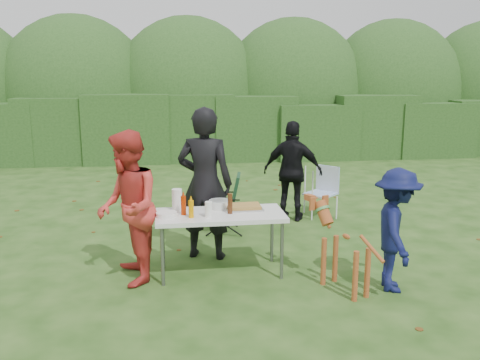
{
  "coord_description": "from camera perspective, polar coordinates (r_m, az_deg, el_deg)",
  "views": [
    {
      "loc": [
        -0.66,
        -5.77,
        2.35
      ],
      "look_at": [
        0.25,
        0.53,
        1.0
      ],
      "focal_mm": 38.0,
      "sensor_mm": 36.0,
      "label": 1
    }
  ],
  "objects": [
    {
      "name": "person_black_puffy",
      "position": [
        8.15,
        5.94,
        0.97
      ],
      "size": [
        1.02,
        0.75,
        1.61
      ],
      "primitive_type": "imported",
      "rotation": [
        0.0,
        0.0,
        2.71
      ],
      "color": "black",
      "rests_on": "ground"
    },
    {
      "name": "focaccia_bread",
      "position": [
        6.1,
        0.39,
        -2.96
      ],
      "size": [
        0.4,
        0.26,
        0.04
      ],
      "primitive_type": "cube",
      "color": "#AA7E39",
      "rests_on": "food_tray"
    },
    {
      "name": "plate_stack",
      "position": [
        5.86,
        -8.25,
        -3.84
      ],
      "size": [
        0.24,
        0.24,
        0.05
      ],
      "primitive_type": "cylinder",
      "color": "white",
      "rests_on": "folding_table"
    },
    {
      "name": "cup_stack",
      "position": [
        5.78,
        -3.55,
        -3.31
      ],
      "size": [
        0.08,
        0.08,
        0.18
      ],
      "primitive_type": "cylinder",
      "color": "white",
      "rests_on": "folding_table"
    },
    {
      "name": "lawn_chair",
      "position": [
        8.53,
        9.04,
        -1.29
      ],
      "size": [
        0.69,
        0.69,
        0.83
      ],
      "primitive_type": null,
      "rotation": [
        0.0,
        0.0,
        3.86
      ],
      "color": "#5887D6",
      "rests_on": "ground"
    },
    {
      "name": "child",
      "position": [
        5.78,
        17.13,
        -5.39
      ],
      "size": [
        0.71,
        0.98,
        1.36
      ],
      "primitive_type": "imported",
      "rotation": [
        0.0,
        0.0,
        1.31
      ],
      "color": "#0D123F",
      "rests_on": "ground"
    },
    {
      "name": "shrub_backdrop",
      "position": [
        15.4,
        -5.81,
        9.13
      ],
      "size": [
        20.0,
        2.6,
        3.2
      ],
      "primitive_type": "ellipsoid",
      "color": "#3D6628",
      "rests_on": "ground"
    },
    {
      "name": "beer_bottle",
      "position": [
        5.9,
        -1.13,
        -2.66
      ],
      "size": [
        0.06,
        0.06,
        0.24
      ],
      "primitive_type": "cylinder",
      "color": "#47230F",
      "rests_on": "folding_table"
    },
    {
      "name": "ketchup_bottle",
      "position": [
        5.89,
        -6.36,
        -2.86
      ],
      "size": [
        0.06,
        0.06,
        0.22
      ],
      "primitive_type": "cylinder",
      "color": "#A32603",
      "rests_on": "folding_table"
    },
    {
      "name": "mustard_bottle",
      "position": [
        5.77,
        -5.51,
        -3.27
      ],
      "size": [
        0.06,
        0.06,
        0.2
      ],
      "primitive_type": "cylinder",
      "color": "#D48901",
      "rests_on": "folding_table"
    },
    {
      "name": "food_tray",
      "position": [
        6.11,
        0.39,
        -3.21
      ],
      "size": [
        0.45,
        0.3,
        0.02
      ],
      "primitive_type": "cube",
      "color": "#B7B7BA",
      "rests_on": "folding_table"
    },
    {
      "name": "person_cook",
      "position": [
        6.44,
        -3.96,
        -0.41
      ],
      "size": [
        0.82,
        0.66,
        1.94
      ],
      "primitive_type": "imported",
      "rotation": [
        0.0,
        0.0,
        2.83
      ],
      "color": "black",
      "rests_on": "ground"
    },
    {
      "name": "paper_towel_roll",
      "position": [
        6.08,
        -7.08,
        -2.22
      ],
      "size": [
        0.12,
        0.12,
        0.26
      ],
      "primitive_type": "cylinder",
      "color": "white",
      "rests_on": "folding_table"
    },
    {
      "name": "camping_chair",
      "position": [
        7.58,
        -2.04,
        -2.6
      ],
      "size": [
        0.64,
        0.64,
        0.89
      ],
      "primitive_type": null,
      "rotation": [
        0.0,
        0.0,
        2.97
      ],
      "color": "#183B22",
      "rests_on": "ground"
    },
    {
      "name": "person_red_jacket",
      "position": [
        5.81,
        -12.49,
        -3.09
      ],
      "size": [
        0.79,
        0.94,
        1.74
      ],
      "primitive_type": "imported",
      "rotation": [
        0.0,
        0.0,
        -1.41
      ],
      "color": "red",
      "rests_on": "ground"
    },
    {
      "name": "folding_table",
      "position": [
        5.97,
        -2.22,
        -4.23
      ],
      "size": [
        1.5,
        0.7,
        0.74
      ],
      "color": "silver",
      "rests_on": "ground"
    },
    {
      "name": "dog",
      "position": [
        5.66,
        11.78,
        -7.67
      ],
      "size": [
        0.76,
        1.07,
        0.95
      ],
      "primitive_type": null,
      "rotation": [
        0.0,
        0.0,
        1.98
      ],
      "color": "#A04D23",
      "rests_on": "ground"
    },
    {
      "name": "hedge_row",
      "position": [
        13.86,
        -5.45,
        5.72
      ],
      "size": [
        22.0,
        1.4,
        1.7
      ],
      "primitive_type": "cube",
      "color": "#23471C",
      "rests_on": "ground"
    },
    {
      "name": "pasta_bowl",
      "position": [
        6.15,
        -2.31,
        -2.73
      ],
      "size": [
        0.26,
        0.26,
        0.1
      ],
      "primitive_type": "cylinder",
      "color": "silver",
      "rests_on": "folding_table"
    },
    {
      "name": "ground",
      "position": [
        6.26,
        -1.58,
        -10.07
      ],
      "size": [
        80.0,
        80.0,
        0.0
      ],
      "primitive_type": "plane",
      "color": "#1E4211"
    }
  ]
}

